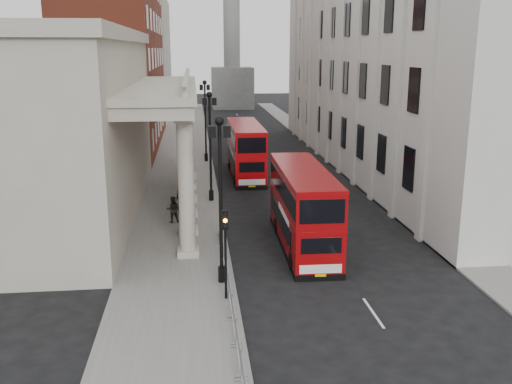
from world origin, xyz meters
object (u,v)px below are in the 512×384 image
Objects in this scene: lamp_post_south at (220,189)px; bus_near at (303,206)px; lamp_post_north at (205,115)px; bus_far at (246,149)px; traffic_light at (225,238)px; pedestrian_b at (173,209)px; monument_column at (232,25)px; lamp_post_mid at (210,139)px; pedestrian_c at (180,199)px; pedestrian_a at (183,200)px.

lamp_post_south is 0.76× the size of bus_near.
lamp_post_north is 0.74× the size of bus_far.
pedestrian_b is at bearing 102.85° from traffic_light.
lamp_post_south and lamp_post_north have the same top height.
monument_column is at bearing 85.87° from traffic_light.
bus_far is at bearing 82.81° from traffic_light.
bus_far is at bearing -63.67° from lamp_post_north.
lamp_post_mid is 5.19m from pedestrian_c.
traffic_light is (0.10, -2.02, -1.80)m from lamp_post_south.
bus_near is at bearing 55.19° from traffic_light.
lamp_post_north is at bearing 112.82° from pedestrian_c.
lamp_post_south is at bearing -94.29° from monument_column.
bus_far is 6.25× the size of pedestrian_b.
monument_column reaches higher than bus_far.
pedestrian_b is at bearing -116.76° from lamp_post_mid.
lamp_post_south and lamp_post_mid have the same top height.
lamp_post_mid is (-6.60, -72.00, -11.07)m from monument_column.
bus_near is 5.87× the size of pedestrian_a.
lamp_post_mid is 5.48m from pedestrian_a.
pedestrian_c is (-8.92, -74.32, -15.09)m from monument_column.
pedestrian_a is at bearing -46.23° from pedestrian_c.
bus_near is at bearing -64.73° from lamp_post_mid.
lamp_post_south is 14.44m from pedestrian_c.
lamp_post_mid reaches higher than pedestrian_b.
pedestrian_c is at bearing 132.20° from bus_near.
lamp_post_north is at bearing 90.17° from traffic_light.
lamp_post_south is 16.00m from lamp_post_mid.
bus_near reaches higher than traffic_light.
monument_column is 12.60× the size of traffic_light.
pedestrian_b is 3.18m from pedestrian_c.
lamp_post_north reaches higher than pedestrian_c.
lamp_post_north is 8.24m from bus_far.
bus_far is at bearing -92.82° from monument_column.
monument_column is 4.94× the size of bus_near.
lamp_post_mid reaches higher than pedestrian_c.
bus_near is at bearing -79.22° from lamp_post_north.
lamp_post_south is 7.67m from bus_near.
lamp_post_mid reaches higher than pedestrian_a.
lamp_post_south is at bearing -133.53° from bus_near.
pedestrian_a is at bearing -114.63° from bus_far.
bus_far is 13.52m from pedestrian_a.
pedestrian_c is (-7.42, 8.49, -1.58)m from bus_near.
lamp_post_south is at bearing 102.69° from pedestrian_b.
monument_column is 83.93m from bus_near.
monument_column is at bearing 84.76° from lamp_post_mid.
lamp_post_south is at bearing -90.00° from lamp_post_mid.
lamp_post_south reaches higher than pedestrian_c.
monument_column reaches higher than lamp_post_north.
lamp_post_north is at bearing 90.00° from lamp_post_south.
bus_near is at bearing 143.81° from pedestrian_b.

